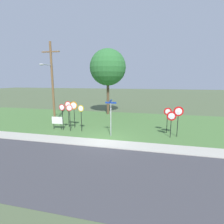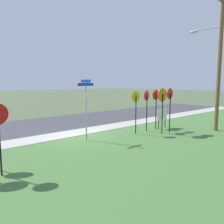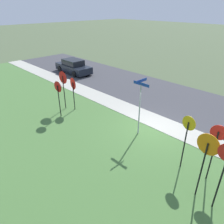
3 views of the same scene
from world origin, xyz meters
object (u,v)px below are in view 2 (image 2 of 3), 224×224
object	(u,v)px
stop_sign_near_left	(170,101)
utility_pole	(218,54)
stop_sign_near_right	(162,101)
stop_sign_far_left	(147,102)
street_name_post	(86,105)
notice_board	(162,116)
stop_sign_far_right	(136,104)
stop_sign_far_center	(156,102)

from	to	relation	value
stop_sign_near_left	utility_pole	size ratio (longest dim) A/B	0.30
stop_sign_near_right	stop_sign_far_left	xyz separation A→B (m)	(0.07, -1.10, -0.17)
stop_sign_near_right	stop_sign_far_left	world-z (taller)	stop_sign_near_right
stop_sign_near_left	stop_sign_near_right	distance (m)	0.67
street_name_post	notice_board	bearing A→B (deg)	172.42
stop_sign_far_right	notice_board	size ratio (longest dim) A/B	1.99
stop_sign_far_left	stop_sign_far_center	distance (m)	0.80
stop_sign_near_right	stop_sign_far_center	bearing A→B (deg)	-121.78
stop_sign_near_left	stop_sign_near_right	world-z (taller)	stop_sign_near_right
street_name_post	stop_sign_near_right	bearing A→B (deg)	158.04
stop_sign_near_left	notice_board	size ratio (longest dim) A/B	2.13
notice_board	stop_sign_far_center	bearing A→B (deg)	-8.05
stop_sign_far_right	street_name_post	bearing A→B (deg)	-3.68
stop_sign_far_right	street_name_post	xyz separation A→B (m)	(3.01, -0.71, 0.09)
notice_board	utility_pole	bearing A→B (deg)	123.88
stop_sign_near_left	stop_sign_far_right	bearing A→B (deg)	-35.59
stop_sign_far_right	stop_sign_far_center	bearing A→B (deg)	-170.15
stop_sign_far_center	street_name_post	bearing A→B (deg)	-5.27
stop_sign_far_left	stop_sign_far_center	xyz separation A→B (m)	(-0.80, 0.10, 0.01)
stop_sign_near_right	stop_sign_far_left	distance (m)	1.12
stop_sign_far_right	stop_sign_far_left	bearing A→B (deg)	-165.10
stop_sign_near_left	utility_pole	bearing A→B (deg)	144.23
stop_sign_near_right	stop_sign_far_right	xyz separation A→B (m)	(1.18, -1.00, -0.18)
street_name_post	notice_board	size ratio (longest dim) A/B	2.51
street_name_post	stop_sign_far_right	bearing A→B (deg)	166.91
stop_sign_near_right	street_name_post	xyz separation A→B (m)	(4.19, -1.71, -0.10)
stop_sign_near_right	utility_pole	xyz separation A→B (m)	(-3.28, 1.61, 2.78)
stop_sign_near_right	stop_sign_far_center	distance (m)	1.25
stop_sign_far_left	stop_sign_far_right	distance (m)	1.12
stop_sign_near_right	utility_pole	world-z (taller)	utility_pole
notice_board	stop_sign_near_left	bearing A→B (deg)	52.95
stop_sign_near_left	stop_sign_far_right	world-z (taller)	stop_sign_near_left
stop_sign_far_left	street_name_post	distance (m)	4.17
street_name_post	notice_board	distance (m)	5.70
stop_sign_far_left	notice_board	xyz separation A→B (m)	(-1.43, 0.15, -0.95)
stop_sign_far_right	utility_pole	world-z (taller)	utility_pole
stop_sign_far_right	utility_pole	bearing A→B (deg)	159.31
notice_board	stop_sign_near_right	bearing A→B (deg)	31.98
stop_sign_far_left	notice_board	size ratio (longest dim) A/B	2.01
stop_sign_far_center	stop_sign_near_left	bearing A→B (deg)	89.44
stop_sign_far_right	notice_board	distance (m)	2.71
stop_sign_far_center	utility_pole	size ratio (longest dim) A/B	0.29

